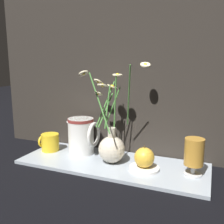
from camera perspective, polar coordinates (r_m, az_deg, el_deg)
ground_plane at (r=0.98m, az=-0.07°, el=-12.02°), size 6.00×6.00×0.00m
shelf at (r=0.98m, az=-0.07°, el=-11.70°), size 0.71×0.26×0.01m
backdrop_wall at (r=1.05m, az=3.13°, el=20.11°), size 1.21×0.02×1.10m
vase_with_flowers at (r=0.95m, az=0.19°, el=-7.47°), size 0.23×0.21×0.38m
yellow_mug at (r=1.12m, az=-14.04°, el=-6.71°), size 0.08×0.07×0.07m
ceramic_pitcher at (r=1.05m, az=-6.91°, el=-5.11°), size 0.13×0.11×0.16m
tea_glass at (r=0.89m, az=18.26°, el=-8.86°), size 0.06×0.06×0.13m
saucer_plate at (r=0.92m, az=7.33°, el=-12.64°), size 0.11×0.11×0.01m
orange_fruit at (r=0.90m, az=7.40°, el=-10.26°), size 0.07×0.07×0.08m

